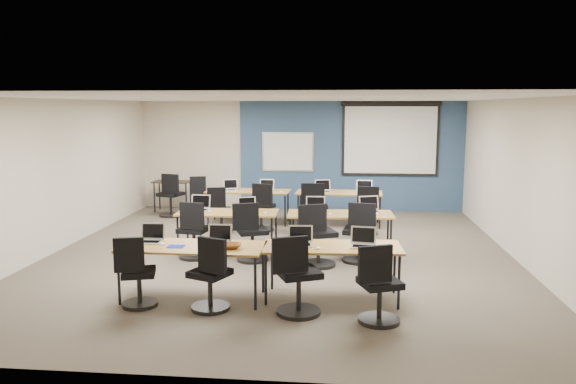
# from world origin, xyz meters

# --- Properties ---
(floor) EXTENTS (8.00, 9.00, 0.02)m
(floor) POSITION_xyz_m (0.00, 0.00, 0.00)
(floor) COLOR #6B6354
(floor) RESTS_ON ground
(ceiling) EXTENTS (8.00, 9.00, 0.02)m
(ceiling) POSITION_xyz_m (0.00, 0.00, 2.70)
(ceiling) COLOR white
(ceiling) RESTS_ON ground
(wall_back) EXTENTS (8.00, 0.04, 2.70)m
(wall_back) POSITION_xyz_m (0.00, 4.50, 1.35)
(wall_back) COLOR beige
(wall_back) RESTS_ON ground
(wall_front) EXTENTS (8.00, 0.04, 2.70)m
(wall_front) POSITION_xyz_m (0.00, -4.50, 1.35)
(wall_front) COLOR beige
(wall_front) RESTS_ON ground
(wall_left) EXTENTS (0.04, 9.00, 2.70)m
(wall_left) POSITION_xyz_m (-4.00, 0.00, 1.35)
(wall_left) COLOR beige
(wall_left) RESTS_ON ground
(wall_right) EXTENTS (0.04, 9.00, 2.70)m
(wall_right) POSITION_xyz_m (4.00, 0.00, 1.35)
(wall_right) COLOR beige
(wall_right) RESTS_ON ground
(blue_accent_panel) EXTENTS (5.50, 0.04, 2.70)m
(blue_accent_panel) POSITION_xyz_m (1.25, 4.47, 1.35)
(blue_accent_panel) COLOR #3D5977
(blue_accent_panel) RESTS_ON wall_back
(whiteboard) EXTENTS (1.28, 0.03, 0.98)m
(whiteboard) POSITION_xyz_m (-0.30, 4.43, 1.45)
(whiteboard) COLOR silver
(whiteboard) RESTS_ON wall_back
(projector_screen) EXTENTS (2.40, 0.10, 1.82)m
(projector_screen) POSITION_xyz_m (2.20, 4.41, 1.89)
(projector_screen) COLOR black
(projector_screen) RESTS_ON wall_back
(training_table_front_left) EXTENTS (1.91, 0.80, 0.73)m
(training_table_front_left) POSITION_xyz_m (-0.91, -2.31, 0.69)
(training_table_front_left) COLOR olive
(training_table_front_left) RESTS_ON floor
(training_table_front_right) EXTENTS (1.82, 0.76, 0.73)m
(training_table_front_right) POSITION_xyz_m (0.95, -2.14, 0.69)
(training_table_front_right) COLOR #A97433
(training_table_front_right) RESTS_ON floor
(training_table_mid_left) EXTENTS (1.76, 0.73, 0.73)m
(training_table_mid_left) POSITION_xyz_m (-0.94, 0.13, 0.68)
(training_table_mid_left) COLOR #A65E34
(training_table_mid_left) RESTS_ON floor
(training_table_mid_right) EXTENTS (1.82, 0.76, 0.73)m
(training_table_mid_right) POSITION_xyz_m (1.04, 0.18, 0.69)
(training_table_mid_right) COLOR olive
(training_table_mid_right) RESTS_ON floor
(training_table_back_left) EXTENTS (1.81, 0.76, 0.73)m
(training_table_back_left) POSITION_xyz_m (-1.00, 2.68, 0.69)
(training_table_back_left) COLOR brown
(training_table_back_left) RESTS_ON floor
(training_table_back_right) EXTENTS (1.85, 0.77, 0.73)m
(training_table_back_right) POSITION_xyz_m (0.99, 2.65, 0.69)
(training_table_back_right) COLOR olive
(training_table_back_right) RESTS_ON floor
(laptop_0) EXTENTS (0.33, 0.28, 0.25)m
(laptop_0) POSITION_xyz_m (-1.52, -2.17, 0.79)
(laptop_0) COLOR silver
(laptop_0) RESTS_ON training_table_front_left
(mouse_0) EXTENTS (0.08, 0.10, 0.03)m
(mouse_0) POSITION_xyz_m (-1.32, -2.30, 0.74)
(mouse_0) COLOR white
(mouse_0) RESTS_ON training_table_front_left
(task_chair_0) EXTENTS (0.47, 0.46, 0.95)m
(task_chair_0) POSITION_xyz_m (-1.54, -2.71, 0.39)
(task_chair_0) COLOR black
(task_chair_0) RESTS_ON floor
(laptop_1) EXTENTS (0.33, 0.28, 0.25)m
(laptop_1) POSITION_xyz_m (-0.58, -2.16, 0.79)
(laptop_1) COLOR silver
(laptop_1) RESTS_ON training_table_front_left
(mouse_1) EXTENTS (0.07, 0.10, 0.03)m
(mouse_1) POSITION_xyz_m (-0.35, -2.25, 0.74)
(mouse_1) COLOR white
(mouse_1) RESTS_ON training_table_front_left
(task_chair_1) EXTENTS (0.53, 0.50, 0.98)m
(task_chair_1) POSITION_xyz_m (-0.56, -2.75, 0.40)
(task_chair_1) COLOR black
(task_chair_1) RESTS_ON floor
(laptop_2) EXTENTS (0.33, 0.28, 0.25)m
(laptop_2) POSITION_xyz_m (0.52, -2.13, 0.79)
(laptop_2) COLOR #A9A9A9
(laptop_2) RESTS_ON training_table_front_right
(mouse_2) EXTENTS (0.07, 0.10, 0.03)m
(mouse_2) POSITION_xyz_m (0.77, -2.32, 0.74)
(mouse_2) COLOR white
(mouse_2) RESTS_ON training_table_front_right
(task_chair_2) EXTENTS (0.59, 0.55, 1.03)m
(task_chair_2) POSITION_xyz_m (0.53, -2.79, 0.43)
(task_chair_2) COLOR black
(task_chair_2) RESTS_ON floor
(laptop_3) EXTENTS (0.33, 0.28, 0.25)m
(laptop_3) POSITION_xyz_m (1.36, -2.14, 0.79)
(laptop_3) COLOR #B3B3B3
(laptop_3) RESTS_ON training_table_front_right
(mouse_3) EXTENTS (0.08, 0.10, 0.03)m
(mouse_3) POSITION_xyz_m (1.69, -2.33, 0.74)
(mouse_3) COLOR white
(mouse_3) RESTS_ON training_table_front_right
(task_chair_3) EXTENTS (0.53, 0.51, 0.99)m
(task_chair_3) POSITION_xyz_m (1.51, -2.97, 0.41)
(task_chair_3) COLOR black
(task_chair_3) RESTS_ON floor
(laptop_4) EXTENTS (0.35, 0.30, 0.27)m
(laptop_4) POSITION_xyz_m (-1.47, 0.26, 0.80)
(laptop_4) COLOR #B4B4B6
(laptop_4) RESTS_ON training_table_mid_left
(mouse_4) EXTENTS (0.09, 0.12, 0.04)m
(mouse_4) POSITION_xyz_m (-1.24, 0.06, 0.74)
(mouse_4) COLOR white
(mouse_4) RESTS_ON training_table_mid_left
(task_chair_4) EXTENTS (0.52, 0.52, 1.00)m
(task_chair_4) POSITION_xyz_m (-1.43, -0.36, 0.41)
(task_chair_4) COLOR black
(task_chair_4) RESTS_ON floor
(laptop_5) EXTENTS (0.32, 0.27, 0.24)m
(laptop_5) POSITION_xyz_m (-0.63, 0.24, 0.79)
(laptop_5) COLOR #A4A5AC
(laptop_5) RESTS_ON training_table_mid_left
(mouse_5) EXTENTS (0.07, 0.10, 0.03)m
(mouse_5) POSITION_xyz_m (-0.25, 0.04, 0.74)
(mouse_5) COLOR white
(mouse_5) RESTS_ON training_table_mid_left
(task_chair_5) EXTENTS (0.56, 0.53, 1.01)m
(task_chair_5) POSITION_xyz_m (-0.44, -0.42, 0.42)
(task_chair_5) COLOR black
(task_chair_5) RESTS_ON floor
(laptop_6) EXTENTS (0.34, 0.29, 0.26)m
(laptop_6) POSITION_xyz_m (0.60, 0.32, 0.79)
(laptop_6) COLOR #BEBEBF
(laptop_6) RESTS_ON training_table_mid_right
(mouse_6) EXTENTS (0.09, 0.11, 0.04)m
(mouse_6) POSITION_xyz_m (0.87, 0.04, 0.74)
(mouse_6) COLOR white
(mouse_6) RESTS_ON training_table_mid_right
(task_chair_6) EXTENTS (0.60, 0.57, 1.05)m
(task_chair_6) POSITION_xyz_m (0.67, -0.62, 0.43)
(task_chair_6) COLOR black
(task_chair_6) RESTS_ON floor
(laptop_7) EXTENTS (0.36, 0.31, 0.27)m
(laptop_7) POSITION_xyz_m (1.54, 0.37, 0.80)
(laptop_7) COLOR #A5A6AF
(laptop_7) RESTS_ON training_table_mid_right
(mouse_7) EXTENTS (0.07, 0.10, 0.03)m
(mouse_7) POSITION_xyz_m (1.66, 0.10, 0.74)
(mouse_7) COLOR white
(mouse_7) RESTS_ON training_table_mid_right
(task_chair_7) EXTENTS (0.55, 0.55, 1.03)m
(task_chair_7) POSITION_xyz_m (1.36, -0.31, 0.43)
(task_chair_7) COLOR black
(task_chair_7) RESTS_ON floor
(laptop_8) EXTENTS (0.31, 0.27, 0.24)m
(laptop_8) POSITION_xyz_m (-1.42, 2.68, 0.79)
(laptop_8) COLOR silver
(laptop_8) RESTS_ON training_table_back_left
(mouse_8) EXTENTS (0.08, 0.10, 0.03)m
(mouse_8) POSITION_xyz_m (-1.26, 2.53, 0.74)
(mouse_8) COLOR white
(mouse_8) RESTS_ON training_table_back_left
(task_chair_8) EXTENTS (0.47, 0.46, 0.95)m
(task_chair_8) POSITION_xyz_m (-1.43, 1.71, 0.39)
(task_chair_8) COLOR black
(task_chair_8) RESTS_ON floor
(laptop_9) EXTENTS (0.33, 0.28, 0.25)m
(laptop_9) POSITION_xyz_m (-0.60, 2.70, 0.79)
(laptop_9) COLOR #ABABAB
(laptop_9) RESTS_ON training_table_back_left
(mouse_9) EXTENTS (0.09, 0.11, 0.04)m
(mouse_9) POSITION_xyz_m (-0.26, 2.43, 0.74)
(mouse_9) COLOR white
(mouse_9) RESTS_ON training_table_back_left
(task_chair_9) EXTENTS (0.54, 0.54, 1.01)m
(task_chair_9) POSITION_xyz_m (-0.60, 1.89, 0.42)
(task_chair_9) COLOR black
(task_chair_9) RESTS_ON floor
(laptop_10) EXTENTS (0.35, 0.30, 0.26)m
(laptop_10) POSITION_xyz_m (0.63, 2.63, 0.79)
(laptop_10) COLOR silver
(laptop_10) RESTS_ON training_table_back_right
(mouse_10) EXTENTS (0.06, 0.09, 0.03)m
(mouse_10) POSITION_xyz_m (0.69, 2.50, 0.74)
(mouse_10) COLOR white
(mouse_10) RESTS_ON training_table_back_right
(task_chair_10) EXTENTS (0.58, 0.58, 1.06)m
(task_chair_10) POSITION_xyz_m (0.50, 1.79, 0.44)
(task_chair_10) COLOR black
(task_chair_10) RESTS_ON floor
(laptop_11) EXTENTS (0.35, 0.29, 0.26)m
(laptop_11) POSITION_xyz_m (1.54, 2.64, 0.79)
(laptop_11) COLOR #B9B9C0
(laptop_11) RESTS_ON training_table_back_right
(mouse_11) EXTENTS (0.07, 0.10, 0.03)m
(mouse_11) POSITION_xyz_m (1.66, 2.43, 0.74)
(mouse_11) COLOR white
(mouse_11) RESTS_ON training_table_back_right
(task_chair_11) EXTENTS (0.53, 0.53, 1.01)m
(task_chair_11) POSITION_xyz_m (1.54, 1.77, 0.42)
(task_chair_11) COLOR black
(task_chair_11) RESTS_ON floor
(blue_mousepad) EXTENTS (0.23, 0.19, 0.01)m
(blue_mousepad) POSITION_xyz_m (-1.11, -2.39, 0.73)
(blue_mousepad) COLOR #101CA0
(blue_mousepad) RESTS_ON training_table_front_left
(snack_bowl) EXTENTS (0.34, 0.34, 0.07)m
(snack_bowl) POSITION_xyz_m (-0.35, -2.39, 0.76)
(snack_bowl) COLOR #96601E
(snack_bowl) RESTS_ON training_table_front_left
(snack_plate) EXTENTS (0.20, 0.20, 0.01)m
(snack_plate) POSITION_xyz_m (0.56, -2.33, 0.74)
(snack_plate) COLOR white
(snack_plate) RESTS_ON training_table_front_right
(coffee_cup) EXTENTS (0.06, 0.06, 0.05)m
(coffee_cup) POSITION_xyz_m (0.59, -2.40, 0.77)
(coffee_cup) COLOR white
(coffee_cup) RESTS_ON snack_plate
(utility_table) EXTENTS (0.91, 0.51, 0.75)m
(utility_table) POSITION_xyz_m (-3.12, 3.92, 0.66)
(utility_table) COLOR #302412
(utility_table) RESTS_ON floor
(spare_chair_a) EXTENTS (0.47, 0.46, 0.95)m
(spare_chair_a) POSITION_xyz_m (-2.27, 3.45, 0.39)
(spare_chair_a) COLOR black
(spare_chair_a) RESTS_ON floor
(spare_chair_b) EXTENTS (0.57, 0.55, 1.03)m
(spare_chair_b) POSITION_xyz_m (-2.95, 3.22, 0.43)
(spare_chair_b) COLOR black
(spare_chair_b) RESTS_ON floor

